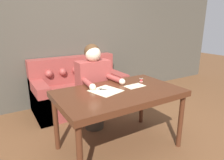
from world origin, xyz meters
TOP-DOWN VIEW (x-y plane):
  - ground_plane at (0.00, 0.00)m, footprint 16.00×16.00m
  - wall_back at (0.00, 1.93)m, footprint 8.00×0.06m
  - dining_table at (-0.03, 0.11)m, footprint 1.45×0.86m
  - couch at (0.03, 1.53)m, footprint 1.60×0.81m
  - person at (-0.07, 0.70)m, footprint 0.50×0.60m
  - pattern_paper_main at (-0.17, 0.18)m, footprint 0.38×0.38m
  - pattern_paper_offcut at (0.22, 0.15)m, footprint 0.25×0.16m
  - scissors at (-0.17, 0.22)m, footprint 0.20×0.20m
  - thread_spool at (0.42, 0.26)m, footprint 0.04×0.04m

SIDE VIEW (x-z plane):
  - ground_plane at x=0.00m, z-range 0.00..0.00m
  - couch at x=0.03m, z-range -0.13..0.78m
  - person at x=-0.07m, z-range 0.02..1.26m
  - dining_table at x=-0.03m, z-range 0.30..1.06m
  - pattern_paper_main at x=-0.17m, z-range 0.75..0.76m
  - pattern_paper_offcut at x=0.22m, z-range 0.75..0.76m
  - scissors at x=-0.17m, z-range 0.75..0.76m
  - thread_spool at x=0.42m, z-range 0.75..0.80m
  - wall_back at x=0.00m, z-range 0.00..2.60m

